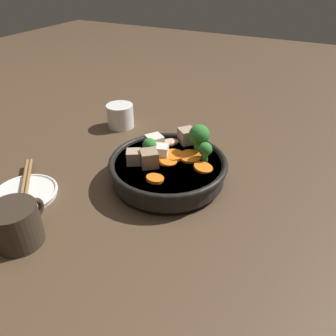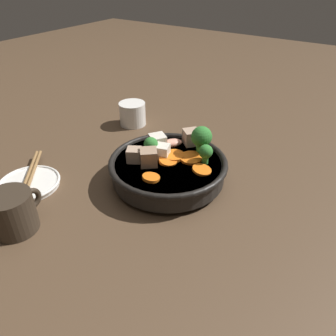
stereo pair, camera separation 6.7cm
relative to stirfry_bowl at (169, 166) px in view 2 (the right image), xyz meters
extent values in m
plane|color=#4C3826|center=(0.00, 0.00, -0.04)|extent=(3.00, 3.00, 0.00)
cylinder|color=black|center=(0.00, 0.00, -0.03)|extent=(0.13, 0.13, 0.01)
cylinder|color=black|center=(0.00, 0.00, -0.01)|extent=(0.23, 0.23, 0.04)
torus|color=black|center=(0.00, 0.00, 0.01)|extent=(0.24, 0.24, 0.01)
cylinder|color=brown|center=(0.00, 0.00, 0.00)|extent=(0.22, 0.22, 0.02)
cylinder|color=orange|center=(0.01, -0.07, 0.01)|extent=(0.05, 0.05, 0.01)
cylinder|color=orange|center=(-0.07, -0.01, 0.01)|extent=(0.05, 0.05, 0.01)
cylinder|color=orange|center=(0.03, -0.03, 0.01)|extent=(0.06, 0.06, 0.01)
cylinder|color=orange|center=(-0.01, 0.00, 0.01)|extent=(0.05, 0.05, 0.01)
cylinder|color=orange|center=(0.02, 0.00, 0.01)|extent=(0.05, 0.05, 0.01)
cylinder|color=green|center=(0.04, -0.06, 0.02)|extent=(0.01, 0.01, 0.02)
sphere|color=#2D752D|center=(0.04, -0.06, 0.04)|extent=(0.03, 0.03, 0.03)
cylinder|color=green|center=(0.06, -0.04, 0.02)|extent=(0.02, 0.02, 0.03)
sphere|color=#2D752D|center=(0.06, -0.04, 0.05)|extent=(0.04, 0.04, 0.04)
cylinder|color=green|center=(0.00, 0.04, 0.02)|extent=(0.01, 0.01, 0.02)
sphere|color=#2D752D|center=(0.00, 0.04, 0.04)|extent=(0.03, 0.03, 0.03)
cube|color=tan|center=(-0.04, 0.06, 0.03)|extent=(0.04, 0.04, 0.03)
cube|color=tan|center=(0.09, 0.00, 0.03)|extent=(0.05, 0.05, 0.03)
cube|color=#9E7F66|center=(-0.03, 0.03, 0.03)|extent=(0.05, 0.05, 0.03)
cube|color=silver|center=(0.03, 0.05, 0.03)|extent=(0.04, 0.04, 0.03)
cube|color=silver|center=(0.01, 0.02, 0.03)|extent=(0.04, 0.04, 0.03)
ellipsoid|color=#EA9E84|center=(0.06, 0.03, 0.02)|extent=(0.05, 0.05, 0.02)
cylinder|color=white|center=(-0.18, 0.23, -0.03)|extent=(0.12, 0.12, 0.01)
torus|color=white|center=(-0.18, 0.23, -0.03)|extent=(0.12, 0.12, 0.01)
cylinder|color=white|center=(0.17, 0.24, -0.01)|extent=(0.07, 0.07, 0.06)
cylinder|color=brown|center=(0.17, 0.24, 0.01)|extent=(0.06, 0.06, 0.00)
cylinder|color=#33281E|center=(-0.27, 0.14, 0.00)|extent=(0.08, 0.08, 0.07)
torus|color=#33281E|center=(-0.23, 0.14, 0.00)|extent=(0.04, 0.01, 0.04)
cylinder|color=olive|center=(-0.18, 0.22, -0.02)|extent=(0.17, 0.16, 0.01)
cylinder|color=olive|center=(-0.18, 0.23, -0.02)|extent=(0.17, 0.16, 0.01)
camera|label=1|loc=(-0.51, -0.26, 0.37)|focal=35.00mm
camera|label=2|loc=(-0.47, -0.31, 0.37)|focal=35.00mm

